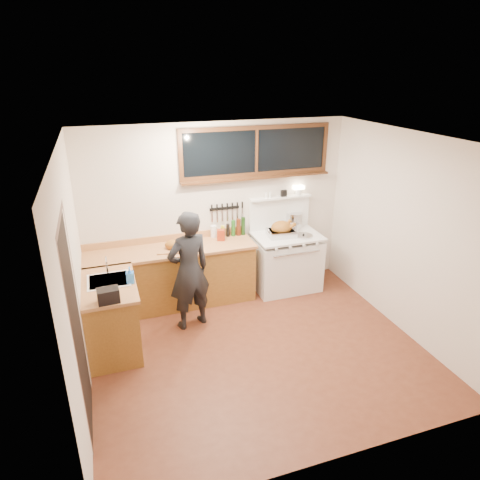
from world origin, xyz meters
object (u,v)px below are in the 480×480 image
object	(u,v)px
man	(189,271)
roast_turkey	(282,230)
vintage_stove	(286,260)
cutting_board	(174,246)

from	to	relation	value
man	roast_turkey	world-z (taller)	man
vintage_stove	roast_turkey	world-z (taller)	vintage_stove
man	cutting_board	bearing A→B (deg)	98.31
vintage_stove	man	xyz separation A→B (m)	(-1.67, -0.60, 0.35)
man	roast_turkey	xyz separation A→B (m)	(1.57, 0.57, 0.18)
cutting_board	roast_turkey	world-z (taller)	roast_turkey
vintage_stove	roast_turkey	bearing A→B (deg)	-165.10
vintage_stove	man	bearing A→B (deg)	-160.31
man	roast_turkey	bearing A→B (deg)	20.00
cutting_board	vintage_stove	bearing A→B (deg)	0.65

